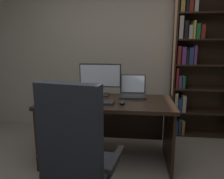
% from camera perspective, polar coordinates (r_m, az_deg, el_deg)
% --- Properties ---
extents(wall_back, '(5.41, 0.12, 2.61)m').
position_cam_1_polar(wall_back, '(3.47, 2.43, 10.65)').
color(wall_back, '#A89E8E').
rests_on(wall_back, ground).
extents(desk, '(1.51, 0.73, 0.75)m').
position_cam_1_polar(desk, '(2.57, -1.19, -7.07)').
color(desk, black).
rests_on(desk, ground).
extents(bookshelf, '(0.91, 0.26, 2.18)m').
position_cam_1_polar(bookshelf, '(3.39, 21.88, 6.81)').
color(bookshelf, black).
rests_on(bookshelf, ground).
extents(office_chair, '(0.67, 0.60, 1.12)m').
position_cam_1_polar(office_chair, '(1.76, -9.27, -18.94)').
color(office_chair, '#232326').
rests_on(office_chair, ground).
extents(monitor, '(0.52, 0.16, 0.40)m').
position_cam_1_polar(monitor, '(2.65, -3.19, 2.73)').
color(monitor, '#232326').
rests_on(monitor, desk).
extents(laptop, '(0.32, 0.31, 0.26)m').
position_cam_1_polar(laptop, '(2.65, 5.59, -0.67)').
color(laptop, '#232326').
rests_on(laptop, desk).
extents(keyboard, '(0.42, 0.15, 0.02)m').
position_cam_1_polar(keyboard, '(2.33, -4.67, -3.45)').
color(keyboard, '#232326').
rests_on(keyboard, desk).
extents(computer_mouse, '(0.06, 0.10, 0.04)m').
position_cam_1_polar(computer_mouse, '(2.29, 2.73, -3.48)').
color(computer_mouse, '#232326').
rests_on(computer_mouse, desk).
extents(reading_stand_with_book, '(0.32, 0.24, 0.13)m').
position_cam_1_polar(reading_stand_with_book, '(2.82, -11.38, 0.17)').
color(reading_stand_with_book, '#232326').
rests_on(reading_stand_with_book, desk).
extents(open_binder, '(0.48, 0.31, 0.02)m').
position_cam_1_polar(open_binder, '(2.38, -13.40, -3.43)').
color(open_binder, '#DB422D').
rests_on(open_binder, desk).
extents(notepad, '(0.16, 0.22, 0.01)m').
position_cam_1_polar(notepad, '(2.50, -8.01, -2.62)').
color(notepad, white).
rests_on(notepad, desk).
extents(pen, '(0.14, 0.05, 0.01)m').
position_cam_1_polar(pen, '(2.49, -7.57, -2.44)').
color(pen, navy).
rests_on(pen, notepad).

